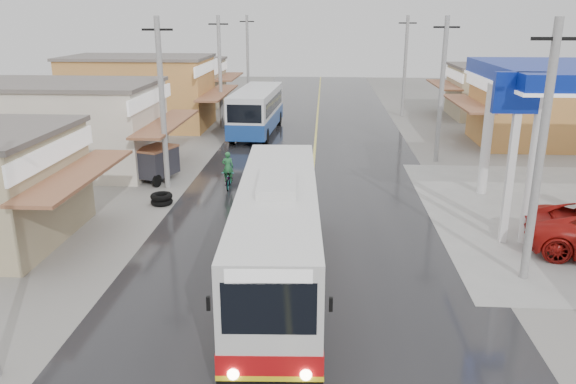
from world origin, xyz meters
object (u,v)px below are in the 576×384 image
at_px(tyre_stack, 162,199).
at_px(coach_bus, 278,234).
at_px(second_bus, 257,110).
at_px(cyclist, 229,176).
at_px(tricycle_near, 157,162).

bearing_deg(tyre_stack, coach_bus, -51.99).
distance_m(second_bus, cyclist, 13.05).
distance_m(coach_bus, tyre_stack, 9.50).
distance_m(second_bus, tyre_stack, 15.88).
xyz_separation_m(second_bus, tricycle_near, (-3.66, -12.01, -0.67)).
height_order(coach_bus, tyre_stack, coach_bus).
relative_size(coach_bus, tricycle_near, 4.30).
bearing_deg(tricycle_near, coach_bus, -37.96).
relative_size(coach_bus, cyclist, 6.13).
bearing_deg(second_bus, tyre_stack, -96.00).
relative_size(cyclist, tricycle_near, 0.70).
bearing_deg(tricycle_near, tyre_stack, -51.64).
relative_size(tricycle_near, tyre_stack, 2.68).
relative_size(second_bus, tricycle_near, 3.60).
bearing_deg(second_bus, tricycle_near, -104.11).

